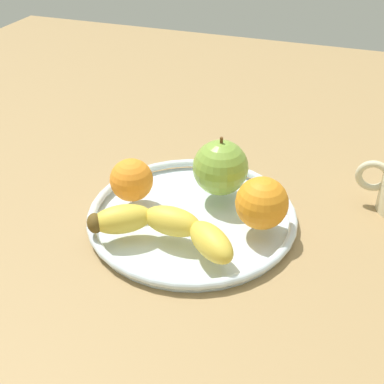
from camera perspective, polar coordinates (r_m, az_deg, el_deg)
ground_plane at (r=69.76cm, az=-0.00°, el=-4.64°), size 169.57×169.57×4.00cm
fruit_bowl at (r=67.98cm, az=-0.00°, el=-2.72°), size 28.63×28.63×1.80cm
banana at (r=61.58cm, az=-3.17°, el=-4.04°), size 20.56×8.15×3.72cm
apple at (r=69.34cm, az=3.30°, el=2.83°), size 7.86×7.86×8.66cm
orange_center at (r=68.55cm, az=-7.06°, el=1.29°), size 6.01×6.01×6.01cm
orange_back_right at (r=63.34cm, az=8.00°, el=-1.39°), size 6.84×6.84×6.84cm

